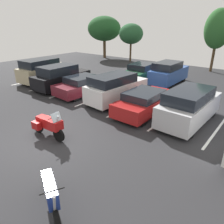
% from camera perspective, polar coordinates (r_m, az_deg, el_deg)
% --- Properties ---
extents(ground, '(44.00, 44.00, 0.10)m').
position_cam_1_polar(ground, '(10.23, -17.66, -7.60)').
color(ground, '#262628').
extents(motorcycle_touring, '(2.13, 0.94, 1.38)m').
position_cam_1_polar(motorcycle_touring, '(10.15, -16.71, -3.27)').
color(motorcycle_touring, black).
rests_on(motorcycle_touring, ground).
extents(motorcycle_second, '(1.99, 1.09, 1.25)m').
position_cam_1_polar(motorcycle_second, '(6.53, -16.10, -20.26)').
color(motorcycle_second, black).
rests_on(motorcycle_second, ground).
extents(parking_stripes, '(15.99, 4.66, 0.01)m').
position_cam_1_polar(parking_stripes, '(15.25, -3.48, 3.96)').
color(parking_stripes, silver).
rests_on(parking_stripes, ground).
extents(car_champagne, '(2.24, 4.71, 2.03)m').
position_cam_1_polar(car_champagne, '(20.11, -17.90, 10.58)').
color(car_champagne, '#C1B289').
rests_on(car_champagne, ground).
extents(car_black, '(2.02, 4.72, 1.85)m').
position_cam_1_polar(car_black, '(17.73, -13.53, 9.13)').
color(car_black, black).
rests_on(car_black, ground).
extents(car_maroon, '(2.18, 4.79, 1.36)m').
position_cam_1_polar(car_maroon, '(16.02, -7.36, 7.24)').
color(car_maroon, maroon).
rests_on(car_maroon, ground).
extents(car_white, '(2.10, 4.59, 1.89)m').
position_cam_1_polar(car_white, '(14.08, 1.08, 6.44)').
color(car_white, white).
rests_on(car_white, ground).
extents(car_red, '(1.85, 4.65, 1.37)m').
position_cam_1_polar(car_red, '(12.56, 9.01, 2.77)').
color(car_red, maroon).
rests_on(car_red, ground).
extents(car_silver, '(1.94, 4.60, 1.87)m').
position_cam_1_polar(car_silver, '(11.79, 20.04, 1.52)').
color(car_silver, '#B7B7BC').
rests_on(car_silver, ground).
extents(car_far_green, '(2.31, 4.95, 1.45)m').
position_cam_1_polar(car_far_green, '(20.33, 7.97, 10.68)').
color(car_far_green, '#235638').
rests_on(car_far_green, ground).
extents(car_far_blue, '(1.79, 4.42, 1.91)m').
position_cam_1_polar(car_far_blue, '(19.12, 14.92, 10.09)').
color(car_far_blue, '#2D519E').
rests_on(car_far_blue, ground).
extents(tree_right, '(4.74, 4.74, 5.78)m').
position_cam_1_polar(tree_right, '(32.84, -2.09, 21.43)').
color(tree_right, '#4C3823').
rests_on(tree_right, ground).
extents(tree_center_left, '(2.64, 2.64, 6.27)m').
position_cam_1_polar(tree_center_left, '(25.43, 26.54, 19.27)').
color(tree_center_left, '#4C3823').
rests_on(tree_center_left, ground).
extents(tree_far_right, '(3.14, 3.14, 4.82)m').
position_cam_1_polar(tree_far_right, '(29.70, 5.14, 20.14)').
color(tree_far_right, '#4C3823').
rests_on(tree_far_right, ground).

